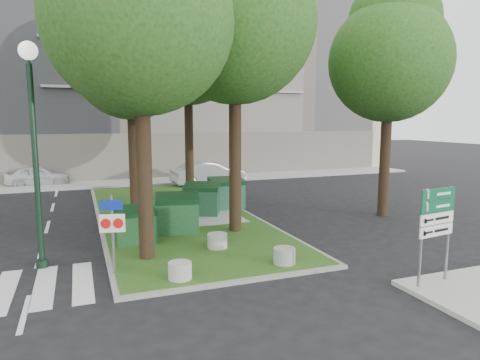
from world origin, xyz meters
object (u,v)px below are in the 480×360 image
tree_street_right (391,50)px  directional_sign (436,221)px  bollard_mid (217,241)px  tree_median_near_right (237,6)px  dumpster_c (202,199)px  bollard_left (180,271)px  car_white (38,176)px  street_lamp (33,129)px  dumpster_d (227,193)px  dumpster_a (135,225)px  litter_bin (222,195)px  car_silver (208,174)px  tree_median_far (189,36)px  tree_median_near_left (142,2)px  tree_median_mid (132,51)px  dumpster_b (177,214)px  bollard_right (284,256)px  traffic_sign_pole (112,225)px

tree_street_right → directional_sign: 9.79m
bollard_mid → tree_median_near_right: bearing=54.0°
dumpster_c → bollard_mid: bearing=-76.4°
bollard_left → car_white: (-4.69, 19.00, 0.31)m
street_lamp → dumpster_d: bearing=36.0°
dumpster_a → tree_median_near_right: bearing=2.3°
tree_street_right → tree_median_near_right: bearing=-175.9°
tree_median_near_right → litter_bin: 9.15m
car_silver → tree_median_far: bearing=147.0°
tree_median_near_left → dumpster_c: size_ratio=5.98×
tree_street_right → tree_median_mid: bearing=158.2°
dumpster_a → car_white: size_ratio=0.36×
tree_median_near_left → tree_median_far: size_ratio=0.88×
bollard_mid → street_lamp: size_ratio=0.10×
tree_median_near_right → car_silver: tree_median_near_right is taller
dumpster_b → bollard_right: bearing=-53.9°
tree_median_mid → bollard_right: bearing=-70.7°
bollard_left → directional_sign: (5.79, -2.50, 1.37)m
bollard_mid → traffic_sign_pole: 3.58m
tree_median_near_left → bollard_right: 8.02m
tree_median_near_left → dumpster_a: tree_median_near_left is taller
tree_median_near_left → tree_median_near_right: (3.50, 2.00, 0.67)m
tree_street_right → litter_bin: 9.91m
dumpster_a → car_silver: size_ratio=0.29×
tree_median_mid → car_silver: (5.27, 6.74, -6.22)m
car_silver → tree_median_mid: bearing=137.9°
tree_median_mid → dumpster_d: tree_median_mid is taller
tree_median_near_right → dumpster_d: size_ratio=7.51×
tree_median_mid → dumpster_d: 7.35m
dumpster_c → tree_median_near_left: bearing=-97.7°
bollard_mid → car_white: size_ratio=0.17×
dumpster_b → dumpster_c: 2.93m
tree_street_right → dumpster_c: size_ratio=5.72×
litter_bin → directional_sign: 11.85m
tree_median_near_left → traffic_sign_pole: bearing=-138.4°
dumpster_b → bollard_mid: dumpster_b is taller
tree_median_far → dumpster_d: size_ratio=7.82×
tree_median_mid → dumpster_a: tree_median_mid is taller
bollard_left → litter_bin: bearing=65.5°
dumpster_b → tree_median_mid: bearing=113.2°
tree_street_right → directional_sign: bearing=-121.2°
dumpster_b → traffic_sign_pole: 4.26m
directional_sign → tree_median_near_right: bearing=104.5°
street_lamp → directional_sign: (9.16, -5.04, -2.19)m
tree_median_near_right → dumpster_c: tree_median_near_right is taller
tree_street_right → dumpster_d: (-6.09, 3.31, -6.18)m
dumpster_b → bollard_right: size_ratio=2.73×
bollard_mid → dumpster_c: bearing=80.0°
street_lamp → car_silver: bearing=55.7°
tree_median_far → dumpster_b: 10.57m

